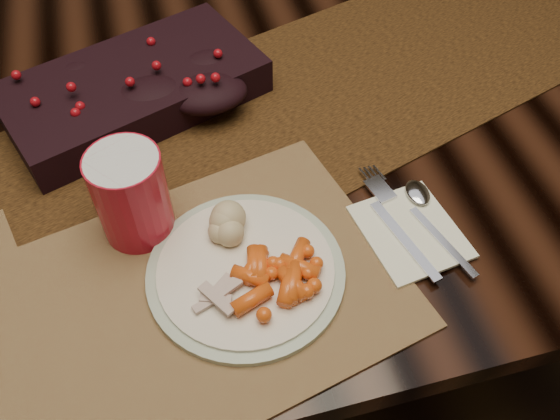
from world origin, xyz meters
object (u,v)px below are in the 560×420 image
object	(u,v)px
dinner_plate	(246,271)
napkin	(410,231)
mashed_potatoes	(236,221)
turkey_shreds	(220,290)
baby_carrots	(281,276)
centerpiece	(133,84)
red_cup	(131,195)
dining_table	(244,243)
placemat_main	(203,294)

from	to	relation	value
dinner_plate	napkin	bearing A→B (deg)	2.02
mashed_potatoes	turkey_shreds	distance (m)	0.09
baby_carrots	centerpiece	bearing A→B (deg)	108.99
turkey_shreds	red_cup	world-z (taller)	red_cup
dinner_plate	mashed_potatoes	size ratio (longest dim) A/B	3.19
mashed_potatoes	napkin	world-z (taller)	mashed_potatoes
dining_table	red_cup	size ratio (longest dim) A/B	14.58
centerpiece	mashed_potatoes	distance (m)	0.31
placemat_main	centerpiece	bearing A→B (deg)	83.18
placemat_main	baby_carrots	size ratio (longest dim) A/B	4.71
dining_table	dinner_plate	distance (m)	0.50
turkey_shreds	mashed_potatoes	bearing A→B (deg)	65.35
dinner_plate	baby_carrots	world-z (taller)	baby_carrots
dinner_plate	napkin	size ratio (longest dim) A/B	1.78
placemat_main	turkey_shreds	world-z (taller)	turkey_shreds
mashed_potatoes	turkey_shreds	size ratio (longest dim) A/B	1.22
centerpiece	baby_carrots	bearing A→B (deg)	-71.01
baby_carrots	mashed_potatoes	distance (m)	0.09
dining_table	baby_carrots	bearing A→B (deg)	-92.26
dinner_plate	baby_carrots	bearing A→B (deg)	-37.40
turkey_shreds	red_cup	bearing A→B (deg)	120.54
centerpiece	dinner_plate	xyz separation A→B (m)	(0.09, -0.35, -0.03)
dining_table	mashed_potatoes	xyz separation A→B (m)	(-0.05, -0.26, 0.41)
mashed_potatoes	red_cup	xyz separation A→B (m)	(-0.12, 0.05, 0.03)
dinner_plate	mashed_potatoes	distance (m)	0.06
dining_table	mashed_potatoes	bearing A→B (deg)	-100.41
turkey_shreds	placemat_main	bearing A→B (deg)	141.18
dining_table	turkey_shreds	xyz separation A→B (m)	(-0.09, -0.34, 0.40)
centerpiece	placemat_main	xyz separation A→B (m)	(0.04, -0.36, -0.04)
centerpiece	red_cup	world-z (taller)	red_cup
centerpiece	baby_carrots	xyz separation A→B (m)	(0.13, -0.38, -0.01)
dinner_plate	mashed_potatoes	xyz separation A→B (m)	(0.00, 0.05, 0.03)
dinner_plate	mashed_potatoes	world-z (taller)	mashed_potatoes
baby_carrots	red_cup	bearing A→B (deg)	138.58
dinner_plate	baby_carrots	xyz separation A→B (m)	(0.04, -0.03, 0.02)
placemat_main	baby_carrots	bearing A→B (deg)	-22.23
centerpiece	turkey_shreds	xyz separation A→B (m)	(0.06, -0.38, -0.01)
turkey_shreds	red_cup	distance (m)	0.16
placemat_main	mashed_potatoes	xyz separation A→B (m)	(0.06, 0.07, 0.04)
dinner_plate	turkey_shreds	world-z (taller)	turkey_shreds
turkey_shreds	red_cup	xyz separation A→B (m)	(-0.08, 0.13, 0.04)
mashed_potatoes	red_cup	size ratio (longest dim) A/B	0.61
mashed_potatoes	red_cup	distance (m)	0.13
baby_carrots	turkey_shreds	size ratio (longest dim) A/B	1.58
dining_table	napkin	world-z (taller)	napkin
baby_carrots	turkey_shreds	bearing A→B (deg)	-179.84
centerpiece	placemat_main	distance (m)	0.36
dining_table	napkin	bearing A→B (deg)	-61.73
placemat_main	napkin	size ratio (longest dim) A/B	3.43
dining_table	placemat_main	distance (m)	0.51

